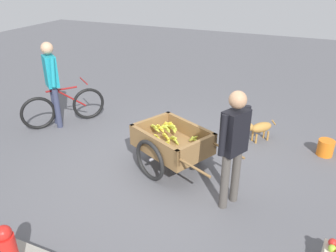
% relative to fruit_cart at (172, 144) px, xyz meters
% --- Properties ---
extents(ground_plane, '(24.00, 24.00, 0.00)m').
position_rel_fruit_cart_xyz_m(ground_plane, '(0.08, 0.07, -0.44)').
color(ground_plane, '#56565B').
extents(fruit_cart, '(1.82, 1.40, 0.70)m').
position_rel_fruit_cart_xyz_m(fruit_cart, '(0.00, 0.00, 0.00)').
color(fruit_cart, olive).
rests_on(fruit_cart, ground).
extents(vendor_person, '(0.33, 0.51, 1.61)m').
position_rel_fruit_cart_xyz_m(vendor_person, '(-1.04, 0.50, 0.53)').
color(vendor_person, '#4C4742').
rests_on(vendor_person, ground).
extents(bicycle, '(1.04, 1.36, 0.85)m').
position_rel_fruit_cart_xyz_m(bicycle, '(2.62, -0.67, -0.09)').
color(bicycle, black).
rests_on(bicycle, ground).
extents(cyclist_person, '(0.43, 0.42, 1.66)m').
position_rel_fruit_cart_xyz_m(cyclist_person, '(2.71, -0.55, 0.56)').
color(cyclist_person, '#333851').
rests_on(cyclist_person, ground).
extents(dog, '(0.48, 0.53, 0.40)m').
position_rel_fruit_cart_xyz_m(dog, '(-1.09, -1.47, -0.17)').
color(dog, '#AD7A38').
rests_on(dog, ground).
extents(plastic_bucket, '(0.27, 0.27, 0.28)m').
position_rel_fruit_cart_xyz_m(plastic_bucket, '(-2.22, -1.41, -0.30)').
color(plastic_bucket, orange).
rests_on(plastic_bucket, ground).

